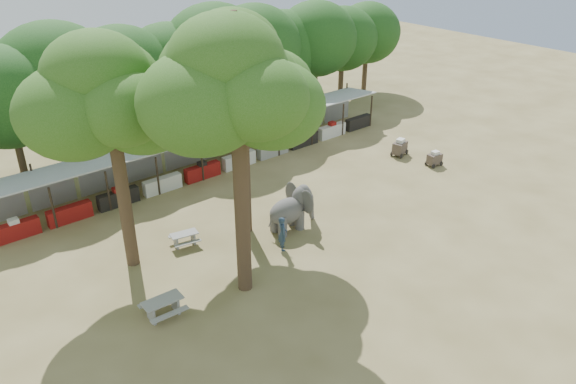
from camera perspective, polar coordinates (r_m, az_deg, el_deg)
ground at (r=27.76m, az=8.27°, el=-6.70°), size 100.00×100.00×0.00m
vendor_stalls at (r=36.65m, az=-7.68°, el=4.16°), size 28.00×2.99×2.80m
yard_tree_left at (r=24.81m, az=-18.20°, el=9.09°), size 7.10×6.90×11.02m
yard_tree_center at (r=21.57m, az=-5.81°, el=10.52°), size 7.10×6.90×12.04m
yard_tree_back at (r=26.56m, az=-5.31°, el=12.21°), size 7.10×6.90×11.36m
backdrop_trees at (r=39.54m, az=-12.22°, el=12.14°), size 46.46×5.95×8.33m
elephant at (r=29.42m, az=0.46°, el=-1.68°), size 2.97×2.30×2.29m
handler at (r=27.71m, az=-0.56°, el=-4.24°), size 0.70×0.78×1.80m
picnic_table_near at (r=24.26m, az=-12.59°, el=-11.18°), size 1.72×1.56×0.83m
picnic_table_far at (r=28.75m, az=-10.48°, el=-4.56°), size 1.57×1.46×0.68m
cart_front at (r=38.15m, az=14.66°, el=3.32°), size 1.10×0.78×1.01m
cart_back at (r=39.22m, az=11.30°, el=4.49°), size 1.38×1.08×1.19m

